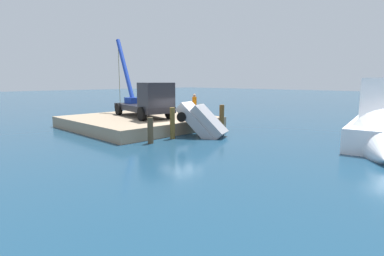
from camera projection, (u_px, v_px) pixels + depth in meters
ground at (180, 135)px, 21.16m from camera, size 200.00×200.00×0.00m
dock at (139, 122)px, 24.54m from camera, size 10.15×9.68×0.84m
crane_truck at (147, 100)px, 23.68m from camera, size 9.06×3.57×6.65m
dock_worker at (194, 106)px, 23.62m from camera, size 0.34×0.34×1.86m
salvaged_car at (207, 127)px, 20.33m from camera, size 4.12×3.11×3.66m
piling_near at (150, 130)px, 18.15m from camera, size 0.34×0.34×1.55m
piling_mid at (172, 123)px, 19.58m from camera, size 0.32×0.32×2.01m
piling_far at (201, 119)px, 21.59m from camera, size 0.37×0.37×2.08m
piling_end at (222, 117)px, 23.16m from camera, size 0.36×0.36×1.90m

